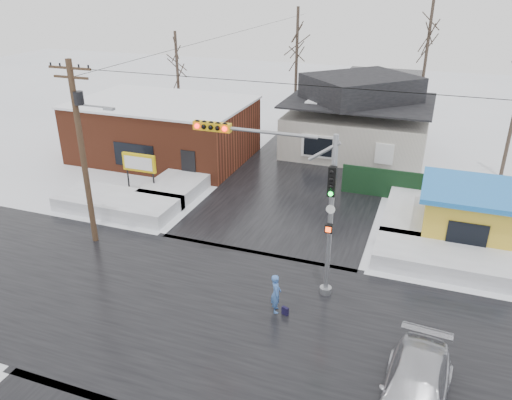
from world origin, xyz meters
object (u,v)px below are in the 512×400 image
(utility_pole, at_px, (82,144))
(kiosk, at_px, (467,214))
(car, at_px, (415,392))
(traffic_signal, at_px, (293,190))
(pedestrian, at_px, (276,294))
(marquee_sign, at_px, (139,164))

(utility_pole, distance_m, kiosk, 18.95)
(car, bearing_deg, utility_pole, 164.78)
(kiosk, bearing_deg, car, -97.43)
(traffic_signal, xyz_separation_m, utility_pole, (-10.36, 0.53, 0.57))
(traffic_signal, relative_size, pedestrian, 4.19)
(utility_pole, xyz_separation_m, car, (15.84, -5.66, -4.40))
(marquee_sign, bearing_deg, traffic_signal, -29.72)
(traffic_signal, distance_m, utility_pole, 10.39)
(kiosk, height_order, pedestrian, kiosk)
(marquee_sign, bearing_deg, car, -34.57)
(kiosk, distance_m, car, 12.28)
(pedestrian, xyz_separation_m, car, (5.52, -3.27, -0.12))
(pedestrian, bearing_deg, car, -141.51)
(pedestrian, bearing_deg, kiosk, -59.50)
(traffic_signal, xyz_separation_m, pedestrian, (-0.04, -1.86, -3.70))
(utility_pole, bearing_deg, pedestrian, -13.06)
(traffic_signal, xyz_separation_m, kiosk, (7.07, 7.03, -3.08))
(utility_pole, bearing_deg, marquee_sign, 100.13)
(traffic_signal, distance_m, marquee_sign, 13.42)
(utility_pole, bearing_deg, kiosk, 20.44)
(pedestrian, relative_size, car, 0.34)
(car, bearing_deg, traffic_signal, 141.35)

